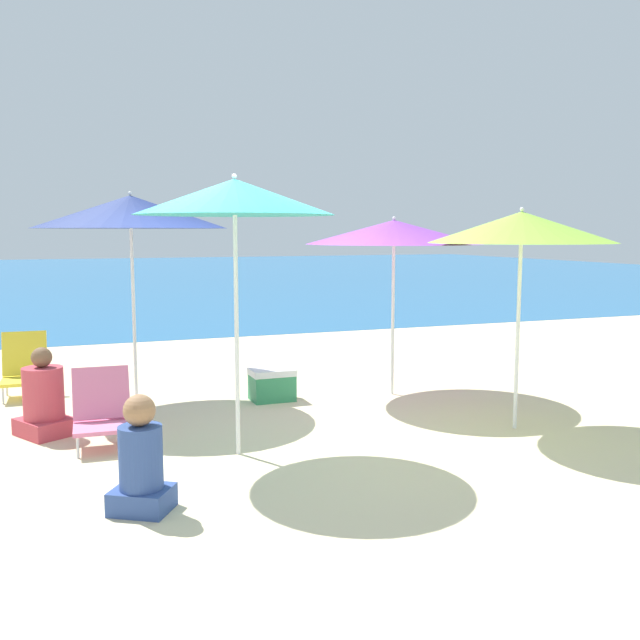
# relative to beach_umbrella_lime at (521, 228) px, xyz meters

# --- Properties ---
(ground_plane) EXTENTS (60.00, 60.00, 0.00)m
(ground_plane) POSITION_rel_beach_umbrella_lime_xyz_m (-2.35, 0.33, -1.92)
(ground_plane) COLOR beige
(sea_water) EXTENTS (60.00, 40.00, 0.01)m
(sea_water) POSITION_rel_beach_umbrella_lime_xyz_m (-2.35, 26.78, -1.91)
(sea_water) COLOR #23669E
(sea_water) RESTS_ON ground
(beach_umbrella_lime) EXTENTS (1.73, 1.73, 2.11)m
(beach_umbrella_lime) POSITION_rel_beach_umbrella_lime_xyz_m (0.00, 0.00, 0.00)
(beach_umbrella_lime) COLOR white
(beach_umbrella_lime) RESTS_ON ground
(beach_umbrella_purple) EXTENTS (2.02, 2.02, 2.05)m
(beach_umbrella_purple) POSITION_rel_beach_umbrella_lime_xyz_m (-0.45, 1.73, -0.04)
(beach_umbrella_purple) COLOR white
(beach_umbrella_purple) RESTS_ON ground
(beach_umbrella_teal) EXTENTS (1.65, 1.65, 2.35)m
(beach_umbrella_teal) POSITION_rel_beach_umbrella_lime_xyz_m (-2.69, 0.18, 0.24)
(beach_umbrella_teal) COLOR white
(beach_umbrella_teal) RESTS_ON ground
(beach_umbrella_navy) EXTENTS (2.04, 2.04, 2.30)m
(beach_umbrella_navy) POSITION_rel_beach_umbrella_lime_xyz_m (-3.29, 2.30, 0.17)
(beach_umbrella_navy) COLOR white
(beach_umbrella_navy) RESTS_ON ground
(beach_chair_pink) EXTENTS (0.52, 0.57, 0.68)m
(beach_chair_pink) POSITION_rel_beach_umbrella_lime_xyz_m (-3.75, 0.83, -1.59)
(beach_chair_pink) COLOR silver
(beach_chair_pink) RESTS_ON ground
(beach_chair_yellow) EXTENTS (0.51, 0.62, 0.73)m
(beach_chair_yellow) POSITION_rel_beach_umbrella_lime_xyz_m (-4.44, 3.14, -1.58)
(beach_chair_yellow) COLOR silver
(beach_chair_yellow) RESTS_ON ground
(person_seated_near) EXTENTS (0.50, 0.48, 0.81)m
(person_seated_near) POSITION_rel_beach_umbrella_lime_xyz_m (-3.61, -0.81, -1.58)
(person_seated_near) COLOR #334C8C
(person_seated_near) RESTS_ON ground
(person_seated_far) EXTENTS (0.59, 0.61, 0.83)m
(person_seated_far) POSITION_rel_beach_umbrella_lime_xyz_m (-4.23, 1.37, -1.59)
(person_seated_far) COLOR #BF3F4C
(person_seated_far) RESTS_ON ground
(cooler_box) EXTENTS (0.48, 0.36, 0.36)m
(cooler_box) POSITION_rel_beach_umbrella_lime_xyz_m (-1.84, 1.94, -1.74)
(cooler_box) COLOR #338C59
(cooler_box) RESTS_ON ground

